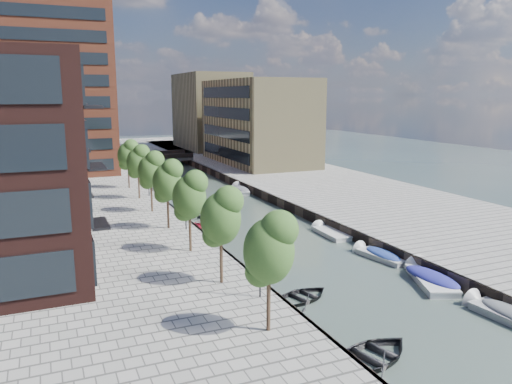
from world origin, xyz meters
TOP-DOWN VIEW (x-y plane):
  - water at (0.00, 40.00)m, footprint 300.00×300.00m
  - quay_right at (16.00, 40.00)m, footprint 20.00×140.00m
  - quay_wall_left at (-6.10, 40.00)m, footprint 0.25×140.00m
  - quay_wall_right at (6.10, 40.00)m, footprint 0.25×140.00m
  - far_closure at (0.00, 100.00)m, footprint 80.00×40.00m
  - apartment_block at (-20.00, 30.00)m, footprint 8.00×38.00m
  - tower at (-17.00, 65.00)m, footprint 18.00×18.00m
  - tan_block_near at (16.00, 62.00)m, footprint 12.00×25.00m
  - tan_block_far at (16.00, 88.00)m, footprint 12.00×20.00m
  - bridge at (0.00, 72.00)m, footprint 13.00×6.00m
  - tree_0 at (-8.50, 4.00)m, footprint 2.50×2.50m
  - tree_1 at (-8.50, 11.00)m, footprint 2.50×2.50m
  - tree_2 at (-8.50, 18.00)m, footprint 2.50×2.50m
  - tree_3 at (-8.50, 25.00)m, footprint 2.50×2.50m
  - tree_4 at (-8.50, 32.00)m, footprint 2.50×2.50m
  - tree_5 at (-8.50, 39.00)m, footprint 2.50×2.50m
  - tree_6 at (-8.50, 46.00)m, footprint 2.50×2.50m
  - lamp_0 at (-7.20, 8.00)m, footprint 0.24×0.24m
  - lamp_1 at (-7.20, 24.00)m, footprint 0.24×0.24m
  - lamp_2 at (-7.20, 40.00)m, footprint 0.24×0.24m
  - sloop_0 at (-4.38, 1.00)m, footprint 5.66×4.72m
  - sloop_1 at (-4.00, 8.72)m, footprint 4.72×3.96m
  - sloop_2 at (-4.82, 26.96)m, footprint 4.97×3.64m
  - sloop_3 at (-5.40, 31.12)m, footprint 5.47×4.74m
  - sloop_4 at (-5.13, 31.74)m, footprint 5.53×4.31m
  - motorboat_0 at (5.36, 8.05)m, footprint 4.08×6.05m
  - motorboat_1 at (5.36, 1.88)m, footprint 2.20×5.29m
  - motorboat_2 at (5.21, 20.85)m, footprint 1.77×4.78m
  - motorboat_3 at (5.31, 13.56)m, footprint 2.40×4.88m
  - motorboat_4 at (5.24, 42.97)m, footprint 3.06×5.64m
  - car at (11.86, 67.60)m, footprint 2.40×4.30m

SIDE VIEW (x-z plane):
  - water at x=0.00m, z-range 0.00..0.00m
  - sloop_0 at x=-4.38m, z-range -0.50..0.50m
  - sloop_1 at x=-4.00m, z-range -0.42..0.42m
  - sloop_2 at x=-4.82m, z-range -0.50..0.50m
  - sloop_3 at x=-5.40m, z-range -0.48..0.48m
  - sloop_4 at x=-5.13m, z-range -0.52..0.52m
  - motorboat_2 at x=5.21m, z-range -0.70..0.88m
  - motorboat_3 at x=5.31m, z-range -0.59..0.97m
  - motorboat_1 at x=5.36m, z-range -0.65..1.07m
  - motorboat_4 at x=5.24m, z-range -0.68..1.11m
  - motorboat_0 at x=5.36m, z-range -0.72..1.19m
  - quay_right at x=16.00m, z-range 0.00..1.00m
  - quay_wall_left at x=-6.10m, z-range 0.00..1.00m
  - quay_wall_right at x=6.10m, z-range 0.00..1.00m
  - far_closure at x=0.00m, z-range 0.00..1.00m
  - bridge at x=0.00m, z-range 0.74..2.04m
  - car at x=11.86m, z-range 1.00..2.38m
  - lamp_0 at x=-7.20m, z-range 1.45..5.57m
  - lamp_1 at x=-7.20m, z-range 1.45..5.57m
  - lamp_2 at x=-7.20m, z-range 1.45..5.57m
  - tree_0 at x=-8.50m, z-range 2.33..8.28m
  - tree_1 at x=-8.50m, z-range 2.33..8.28m
  - tree_2 at x=-8.50m, z-range 2.33..8.28m
  - tree_3 at x=-8.50m, z-range 2.33..8.28m
  - tree_4 at x=-8.50m, z-range 2.33..8.28m
  - tree_5 at x=-8.50m, z-range 2.33..8.28m
  - tree_6 at x=-8.50m, z-range 2.33..8.28m
  - apartment_block at x=-20.00m, z-range 1.00..15.00m
  - tan_block_near at x=16.00m, z-range 1.00..15.00m
  - tan_block_far at x=16.00m, z-range 1.00..17.00m
  - tower at x=-17.00m, z-range 1.00..31.00m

